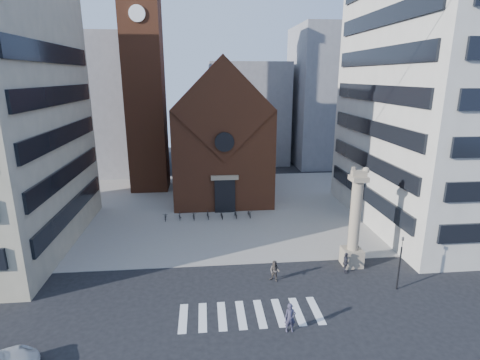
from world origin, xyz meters
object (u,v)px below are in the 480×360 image
at_px(lion_column, 354,227).
at_px(scooter_0, 166,217).
at_px(pedestrian_1, 275,271).
at_px(pedestrian_2, 346,263).
at_px(pedestrian_0, 290,318).
at_px(traffic_light, 400,262).

xyz_separation_m(lion_column, scooter_0, (-16.80, 11.99, -3.00)).
bearing_deg(pedestrian_1, lion_column, 50.15).
bearing_deg(pedestrian_2, lion_column, -29.34).
bearing_deg(pedestrian_1, pedestrian_2, 41.82).
relative_size(lion_column, pedestrian_0, 4.47).
distance_m(lion_column, traffic_light, 4.62).
bearing_deg(traffic_light, scooter_0, 139.60).
bearing_deg(pedestrian_1, pedestrian_0, -56.70).
height_order(pedestrian_1, pedestrian_2, pedestrian_2).
distance_m(traffic_light, scooter_0, 24.74).
distance_m(pedestrian_2, scooter_0, 20.57).
height_order(pedestrian_0, pedestrian_1, pedestrian_0).
xyz_separation_m(pedestrian_1, scooter_0, (-9.76, 13.91, -0.41)).
relative_size(pedestrian_0, pedestrian_2, 1.10).
bearing_deg(lion_column, pedestrian_0, -132.11).
distance_m(pedestrian_0, pedestrian_1, 6.07).
relative_size(pedestrian_2, scooter_0, 1.15).
bearing_deg(scooter_0, pedestrian_0, -68.64).
bearing_deg(lion_column, traffic_light, -63.54).
bearing_deg(traffic_light, pedestrian_0, -156.63).
height_order(pedestrian_1, scooter_0, pedestrian_1).
height_order(lion_column, pedestrian_1, lion_column).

